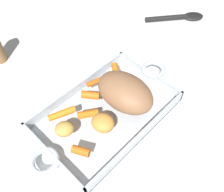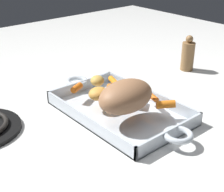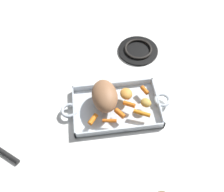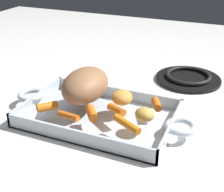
# 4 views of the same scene
# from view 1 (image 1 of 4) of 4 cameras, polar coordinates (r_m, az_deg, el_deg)

# --- Properties ---
(ground_plane) EXTENTS (2.17, 2.17, 0.00)m
(ground_plane) POSITION_cam_1_polar(r_m,az_deg,el_deg) (0.66, -1.28, -4.41)
(ground_plane) COLOR white
(roasting_dish) EXTENTS (0.47, 0.23, 0.04)m
(roasting_dish) POSITION_cam_1_polar(r_m,az_deg,el_deg) (0.65, -1.30, -3.89)
(roasting_dish) COLOR silver
(roasting_dish) RESTS_ON ground_plane
(pork_roast) EXTENTS (0.11, 0.16, 0.08)m
(pork_roast) POSITION_cam_1_polar(r_m,az_deg,el_deg) (0.61, 3.07, 0.93)
(pork_roast) COLOR #986846
(pork_roast) RESTS_ON roasting_dish
(baby_carrot_long) EXTENTS (0.05, 0.05, 0.02)m
(baby_carrot_long) POSITION_cam_1_polar(r_m,az_deg,el_deg) (0.70, 0.87, 5.88)
(baby_carrot_long) COLOR orange
(baby_carrot_long) RESTS_ON roasting_dish
(baby_carrot_southeast) EXTENTS (0.03, 0.05, 0.02)m
(baby_carrot_southeast) POSITION_cam_1_polar(r_m,az_deg,el_deg) (0.56, -7.29, -12.61)
(baby_carrot_southeast) COLOR orange
(baby_carrot_southeast) RESTS_ON roasting_dish
(baby_carrot_center_left) EXTENTS (0.05, 0.05, 0.02)m
(baby_carrot_center_left) POSITION_cam_1_polar(r_m,az_deg,el_deg) (0.64, -5.05, 0.22)
(baby_carrot_center_left) COLOR orange
(baby_carrot_center_left) RESTS_ON roasting_dish
(baby_carrot_center_right) EXTENTS (0.06, 0.03, 0.02)m
(baby_carrot_center_right) POSITION_cam_1_polar(r_m,az_deg,el_deg) (0.68, -3.73, 3.44)
(baby_carrot_center_right) COLOR orange
(baby_carrot_center_right) RESTS_ON roasting_dish
(baby_carrot_northeast) EXTENTS (0.07, 0.04, 0.02)m
(baby_carrot_northeast) POSITION_cam_1_polar(r_m,az_deg,el_deg) (0.62, -11.61, -4.01)
(baby_carrot_northeast) COLOR orange
(baby_carrot_northeast) RESTS_ON roasting_dish
(baby_carrot_southwest) EXTENTS (0.05, 0.04, 0.02)m
(baby_carrot_southwest) POSITION_cam_1_polar(r_m,az_deg,el_deg) (0.61, -5.67, -4.20)
(baby_carrot_southwest) COLOR orange
(baby_carrot_southwest) RESTS_ON roasting_dish
(potato_whole) EXTENTS (0.06, 0.06, 0.03)m
(potato_whole) POSITION_cam_1_polar(r_m,az_deg,el_deg) (0.59, -11.04, -7.54)
(potato_whole) COLOR gold
(potato_whole) RESTS_ON roasting_dish
(potato_golden_large) EXTENTS (0.06, 0.07, 0.03)m
(potato_golden_large) POSITION_cam_1_polar(r_m,az_deg,el_deg) (0.58, -2.15, -6.26)
(potato_golden_large) COLOR gold
(potato_golden_large) RESTS_ON roasting_dish
(serving_spoon) EXTENTS (0.20, 0.17, 0.02)m
(serving_spoon) POSITION_cam_1_polar(r_m,az_deg,el_deg) (1.00, 15.57, 17.29)
(serving_spoon) COLOR black
(serving_spoon) RESTS_ON ground_plane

